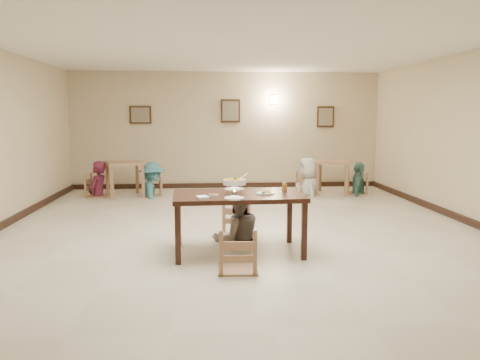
{
  "coord_description": "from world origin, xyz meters",
  "views": [
    {
      "loc": [
        -0.59,
        -7.21,
        1.87
      ],
      "look_at": [
        -0.05,
        -0.2,
        0.91
      ],
      "focal_mm": 35.0,
      "sensor_mm": 36.0,
      "label": 1
    }
  ],
  "objects": [
    {
      "name": "bg_diner_b",
      "position": [
        -1.81,
        3.76,
        0.81
      ],
      "size": [
        0.83,
        1.16,
        1.62
      ],
      "primitive_type": "imported",
      "rotation": [
        0.0,
        0.0,
        1.81
      ],
      "color": "teal",
      "rests_on": "floor"
    },
    {
      "name": "bg_diner_c",
      "position": [
        1.88,
        3.73,
        0.89
      ],
      "size": [
        0.66,
        0.93,
        1.77
      ],
      "primitive_type": "imported",
      "rotation": [
        0.0,
        0.0,
        4.83
      ],
      "color": "silver",
      "rests_on": "floor"
    },
    {
      "name": "bg_diner_d",
      "position": [
        3.12,
        3.71,
        0.78
      ],
      "size": [
        0.7,
        0.98,
        1.55
      ],
      "primitive_type": "imported",
      "rotation": [
        0.0,
        0.0,
        1.18
      ],
      "color": "slate",
      "rests_on": "floor"
    },
    {
      "name": "wall_back",
      "position": [
        0.0,
        5.0,
        1.5
      ],
      "size": [
        10.0,
        0.0,
        10.0
      ],
      "primitive_type": "plane",
      "rotation": [
        1.57,
        0.0,
        0.0
      ],
      "color": "beige",
      "rests_on": "floor"
    },
    {
      "name": "floor",
      "position": [
        0.0,
        0.0,
        0.0
      ],
      "size": [
        10.0,
        10.0,
        0.0
      ],
      "primitive_type": "plane",
      "color": "beige",
      "rests_on": "ground"
    },
    {
      "name": "bg_table_right",
      "position": [
        2.5,
        3.77,
        0.66
      ],
      "size": [
        1.02,
        1.02,
        0.8
      ],
      "rotation": [
        0.0,
        0.0,
        -0.34
      ],
      "color": "#9F7354",
      "rests_on": "floor"
    },
    {
      "name": "bg_chair_ll",
      "position": [
        -3.07,
        3.76,
        0.51
      ],
      "size": [
        0.48,
        0.48,
        1.03
      ],
      "rotation": [
        0.0,
        0.0,
        1.47
      ],
      "color": "#A37F59",
      "rests_on": "floor"
    },
    {
      "name": "picture_b",
      "position": [
        0.1,
        4.96,
        2.0
      ],
      "size": [
        0.5,
        0.04,
        0.6
      ],
      "color": "#321D0F",
      "rests_on": "wall_back"
    },
    {
      "name": "picture_c",
      "position": [
        2.6,
        4.96,
        1.85
      ],
      "size": [
        0.45,
        0.04,
        0.55
      ],
      "color": "#321D0F",
      "rests_on": "wall_back"
    },
    {
      "name": "main_table",
      "position": [
        -0.13,
        -0.96,
        0.74
      ],
      "size": [
        1.79,
        1.06,
        0.82
      ],
      "rotation": [
        0.0,
        0.0,
        0.04
      ],
      "color": "#321810",
      "rests_on": "floor"
    },
    {
      "name": "bg_table_left",
      "position": [
        -2.44,
        3.77,
        0.68
      ],
      "size": [
        1.04,
        1.04,
        0.82
      ],
      "rotation": [
        0.0,
        0.0,
        0.33
      ],
      "color": "#9F7354",
      "rests_on": "floor"
    },
    {
      "name": "chair_near",
      "position": [
        -0.2,
        -1.71,
        0.51
      ],
      "size": [
        0.48,
        0.48,
        1.02
      ],
      "rotation": [
        0.0,
        0.0,
        3.1
      ],
      "color": "#A37F59",
      "rests_on": "floor"
    },
    {
      "name": "bg_chair_rr",
      "position": [
        3.12,
        3.71,
        0.47
      ],
      "size": [
        0.44,
        0.44,
        0.95
      ],
      "rotation": [
        0.0,
        0.0,
        -1.87
      ],
      "color": "#A37F59",
      "rests_on": "floor"
    },
    {
      "name": "drink_glass",
      "position": [
        0.53,
        -0.82,
        0.88
      ],
      "size": [
        0.07,
        0.07,
        0.13
      ],
      "color": "white",
      "rests_on": "main_table"
    },
    {
      "name": "napkin_cutlery",
      "position": [
        -0.62,
        -1.3,
        0.84
      ],
      "size": [
        0.21,
        0.28,
        0.03
      ],
      "color": "white",
      "rests_on": "main_table"
    },
    {
      "name": "bg_chair_lr",
      "position": [
        -1.81,
        3.76,
        0.44
      ],
      "size": [
        0.42,
        0.42,
        0.89
      ],
      "rotation": [
        0.0,
        0.0,
        -1.38
      ],
      "color": "#A37F59",
      "rests_on": "floor"
    },
    {
      "name": "picture_a",
      "position": [
        -2.2,
        4.96,
        1.9
      ],
      "size": [
        0.55,
        0.04,
        0.45
      ],
      "color": "#321D0F",
      "rests_on": "wall_back"
    },
    {
      "name": "bg_chair_rl",
      "position": [
        1.88,
        3.73,
        0.5
      ],
      "size": [
        0.47,
        0.47,
        1.01
      ],
      "rotation": [
        0.0,
        0.0,
        1.65
      ],
      "color": "#A37F59",
      "rests_on": "floor"
    },
    {
      "name": "bg_diner_a",
      "position": [
        -3.07,
        3.76,
        0.84
      ],
      "size": [
        0.55,
        0.7,
        1.68
      ],
      "primitive_type": "imported",
      "rotation": [
        0.0,
        0.0,
        4.44
      ],
      "color": "#581A2F",
      "rests_on": "floor"
    },
    {
      "name": "fried_plate",
      "position": [
        0.23,
        -1.01,
        0.84
      ],
      "size": [
        0.25,
        0.25,
        0.05
      ],
      "color": "white",
      "rests_on": "main_table"
    },
    {
      "name": "chair_far",
      "position": [
        -0.15,
        -0.17,
        0.51
      ],
      "size": [
        0.48,
        0.48,
        1.03
      ],
      "rotation": [
        0.0,
        0.0,
        -0.24
      ],
      "color": "#A37F59",
      "rests_on": "floor"
    },
    {
      "name": "curry_warmer",
      "position": [
        -0.18,
        -0.97,
        0.98
      ],
      "size": [
        0.35,
        0.31,
        0.28
      ],
      "color": "silver",
      "rests_on": "main_table"
    },
    {
      "name": "main_diner",
      "position": [
        -0.1,
        -0.29,
        0.8
      ],
      "size": [
        0.9,
        0.77,
        1.61
      ],
      "primitive_type": "imported",
      "rotation": [
        0.0,
        0.0,
        3.38
      ],
      "color": "gray",
      "rests_on": "floor"
    },
    {
      "name": "ceiling",
      "position": [
        0.0,
        0.0,
        3.0
      ],
      "size": [
        10.0,
        10.0,
        0.0
      ],
      "primitive_type": "plane",
      "color": "white",
      "rests_on": "wall_back"
    },
    {
      "name": "baseboard_back",
      "position": [
        0.0,
        4.97,
        0.06
      ],
      "size": [
        8.0,
        0.06,
        0.12
      ],
      "primitive_type": "cube",
      "color": "black",
      "rests_on": "floor"
    },
    {
      "name": "wall_front",
      "position": [
        0.0,
        -5.0,
        1.5
      ],
      "size": [
        10.0,
        0.0,
        10.0
      ],
      "primitive_type": "plane",
      "rotation": [
        -1.57,
        0.0,
        0.0
      ],
      "color": "beige",
      "rests_on": "floor"
    },
    {
      "name": "rice_plate_far",
      "position": [
        -0.16,
        -0.62,
        0.84
      ],
      "size": [
        0.28,
        0.28,
        0.06
      ],
      "color": "white",
      "rests_on": "main_table"
    },
    {
      "name": "chili_dish",
      "position": [
        -0.47,
        -1.08,
        0.83
      ],
      "size": [
        0.12,
        0.12,
        0.03
      ],
      "color": "white",
      "rests_on": "main_table"
    },
    {
      "name": "wall_sconce",
      "position": [
        1.2,
        4.96,
        2.3
      ],
      "size": [
        0.16,
        0.05,
        0.22
      ],
      "primitive_type": "cube",
      "color": "#FFD88C",
      "rests_on": "wall_back"
    },
    {
      "name": "rice_plate_near",
      "position": [
        -0.21,
        -1.35,
        0.83
      ],
      "size": [
        0.26,
        0.26,
        0.06
      ],
      "color": "white",
      "rests_on": "main_table"
    }
  ]
}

